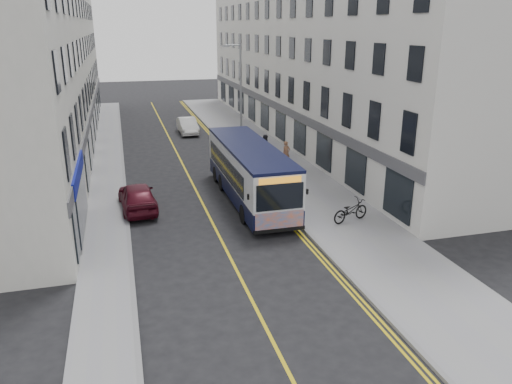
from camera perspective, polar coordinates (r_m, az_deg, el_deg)
ground at (r=22.14m, az=-3.75°, el=-5.98°), size 140.00×140.00×0.00m
pavement_east at (r=34.57m, az=2.34°, el=3.25°), size 4.50×64.00×0.12m
pavement_west at (r=33.06m, az=-16.60°, el=1.75°), size 2.00×64.00×0.12m
kerb_east at (r=33.98m, az=-1.28°, el=2.99°), size 0.18×64.00×0.13m
kerb_west at (r=33.04m, az=-14.87°, el=1.91°), size 0.18×64.00×0.13m
road_centre_line at (r=33.29m, az=-7.98°, el=2.37°), size 0.12×64.00×0.01m
road_dbl_yellow_inner at (r=33.89m, az=-2.02°, el=2.84°), size 0.10×64.00×0.01m
road_dbl_yellow_outer at (r=33.94m, az=-1.69°, el=2.86°), size 0.10×64.00×0.01m
terrace_east at (r=43.66m, az=5.56°, el=14.95°), size 6.00×46.00×13.00m
terrace_west at (r=41.16m, az=-23.05°, el=13.40°), size 6.00×46.00×13.00m
streetlamp at (r=35.05m, az=-1.87°, el=10.68°), size 1.32×0.18×8.00m
city_bus at (r=26.96m, az=-0.76°, el=2.44°), size 2.49×10.67×3.10m
bicycle at (r=24.51m, az=10.75°, el=-2.10°), size 2.20×1.31×1.09m
pedestrian_near at (r=33.92m, az=3.48°, el=4.46°), size 0.69×0.56×1.63m
pedestrian_far at (r=35.05m, az=1.14°, el=5.12°), size 1.12×1.05×1.83m
car_white at (r=44.97m, az=-7.82°, el=7.51°), size 1.53×4.22×1.38m
car_maroon at (r=26.55m, az=-13.40°, el=-0.50°), size 2.05×4.45×1.48m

